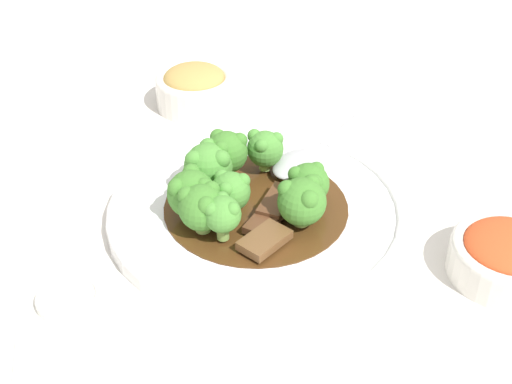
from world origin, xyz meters
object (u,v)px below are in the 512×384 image
(broccoli_floret_0, at_px, (222,214))
(side_bowl_kimchi, at_px, (508,255))
(beef_strip_0, at_px, (265,221))
(side_bowl_appetizer, at_px, (195,87))
(broccoli_floret_6, at_px, (191,193))
(serving_spoon, at_px, (304,158))
(broccoli_floret_3, at_px, (208,165))
(broccoli_floret_2, at_px, (302,201))
(main_plate, at_px, (256,210))
(beef_strip_1, at_px, (265,240))
(broccoli_floret_7, at_px, (230,191))
(broccoli_floret_4, at_px, (265,148))
(sauce_dish, at_px, (69,298))
(broccoli_floret_8, at_px, (309,184))
(broccoli_floret_5, at_px, (202,206))
(broccoli_floret_1, at_px, (227,151))
(beef_strip_2, at_px, (277,203))

(broccoli_floret_0, height_order, side_bowl_kimchi, broccoli_floret_0)
(beef_strip_0, bearing_deg, broccoli_floret_0, 116.90)
(side_bowl_appetizer, bearing_deg, side_bowl_kimchi, -137.50)
(broccoli_floret_6, bearing_deg, serving_spoon, -52.85)
(broccoli_floret_3, xyz_separation_m, broccoli_floret_6, (-0.05, 0.02, -0.00))
(broccoli_floret_2, distance_m, side_bowl_kimchi, 0.21)
(main_plate, xyz_separation_m, broccoli_floret_0, (-0.06, 0.03, 0.04))
(main_plate, height_order, beef_strip_1, beef_strip_1)
(broccoli_floret_7, distance_m, side_bowl_appetizer, 0.27)
(broccoli_floret_4, height_order, sauce_dish, broccoli_floret_4)
(broccoli_floret_8, xyz_separation_m, side_bowl_appetizer, (0.25, 0.13, -0.02))
(broccoli_floret_7, xyz_separation_m, side_bowl_appetizer, (0.26, 0.05, -0.02))
(broccoli_floret_0, xyz_separation_m, broccoli_floret_5, (0.01, 0.02, -0.00))
(beef_strip_0, relative_size, broccoli_floret_1, 1.00)
(serving_spoon, bearing_deg, beef_strip_0, 156.08)
(broccoli_floret_4, height_order, broccoli_floret_5, broccoli_floret_5)
(broccoli_floret_2, xyz_separation_m, sauce_dish, (-0.09, 0.22, -0.04))
(broccoli_floret_6, xyz_separation_m, broccoli_floret_8, (0.02, -0.12, -0.00))
(broccoli_floret_7, height_order, side_bowl_kimchi, broccoli_floret_7)
(beef_strip_2, xyz_separation_m, broccoli_floret_7, (-0.01, 0.05, 0.02))
(broccoli_floret_5, relative_size, broccoli_floret_6, 1.01)
(broccoli_floret_1, bearing_deg, serving_spoon, -74.20)
(broccoli_floret_2, bearing_deg, side_bowl_appetizer, 22.97)
(side_bowl_appetizer, bearing_deg, serving_spoon, -142.51)
(beef_strip_0, distance_m, beef_strip_2, 0.03)
(broccoli_floret_0, height_order, broccoli_floret_1, broccoli_floret_1)
(broccoli_floret_6, bearing_deg, sauce_dish, 134.44)
(broccoli_floret_0, xyz_separation_m, broccoli_floret_8, (0.05, -0.09, -0.00))
(broccoli_floret_6, bearing_deg, broccoli_floret_4, -43.12)
(broccoli_floret_1, distance_m, serving_spoon, 0.10)
(broccoli_floret_3, height_order, broccoli_floret_4, broccoli_floret_3)
(broccoli_floret_4, height_order, broccoli_floret_7, same)
(serving_spoon, bearing_deg, sauce_dish, 130.79)
(broccoli_floret_1, bearing_deg, main_plate, -148.91)
(broccoli_floret_4, height_order, side_bowl_kimchi, broccoli_floret_4)
(beef_strip_1, relative_size, broccoli_floret_0, 1.21)
(serving_spoon, bearing_deg, main_plate, 142.90)
(broccoli_floret_3, height_order, side_bowl_appetizer, broccoli_floret_3)
(broccoli_floret_2, bearing_deg, broccoli_floret_3, 56.02)
(broccoli_floret_4, distance_m, side_bowl_kimchi, 0.28)
(beef_strip_2, relative_size, serving_spoon, 0.32)
(beef_strip_2, bearing_deg, sauce_dish, 120.84)
(beef_strip_2, bearing_deg, beef_strip_1, 165.73)
(broccoli_floret_0, relative_size, broccoli_floret_8, 1.04)
(broccoli_floret_3, bearing_deg, broccoli_floret_2, -123.98)
(broccoli_floret_7, relative_size, sauce_dish, 0.79)
(broccoli_floret_5, xyz_separation_m, sauce_dish, (-0.08, 0.12, -0.04))
(broccoli_floret_3, bearing_deg, side_bowl_kimchi, -113.15)
(broccoli_floret_6, bearing_deg, broccoli_floret_8, -82.85)
(broccoli_floret_1, xyz_separation_m, broccoli_floret_8, (-0.05, -0.09, -0.01))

